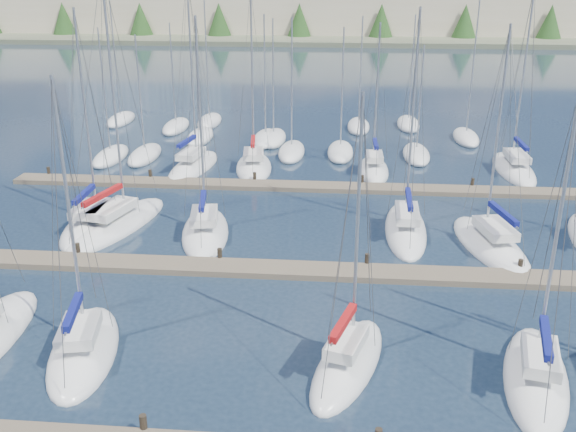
# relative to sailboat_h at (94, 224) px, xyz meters

# --- Properties ---
(ground) EXTENTS (400.00, 400.00, 0.00)m
(ground) POSITION_rel_sailboat_h_xyz_m (12.79, 38.65, -0.18)
(ground) COLOR #213143
(ground) RESTS_ON ground
(dock_mid) EXTENTS (44.00, 1.93, 1.10)m
(dock_mid) POSITION_rel_sailboat_h_xyz_m (12.79, -5.33, -0.02)
(dock_mid) COLOR #6B5E4C
(dock_mid) RESTS_ON ground
(dock_far) EXTENTS (44.00, 1.93, 1.10)m
(dock_far) POSITION_rel_sailboat_h_xyz_m (12.79, 8.67, -0.02)
(dock_far) COLOR #6B5E4C
(dock_far) RESTS_ON ground
(sailboat_h) EXTENTS (3.37, 8.33, 13.80)m
(sailboat_h) POSITION_rel_sailboat_h_xyz_m (0.00, 0.00, 0.00)
(sailboat_h) COLOR white
(sailboat_h) RESTS_ON ground
(sailboat_d) EXTENTS (4.12, 7.36, 11.78)m
(sailboat_d) POSITION_rel_sailboat_h_xyz_m (15.79, -13.70, 0.01)
(sailboat_d) COLOR white
(sailboat_d) RESTS_ON ground
(sailboat_r) EXTENTS (2.71, 9.25, 14.96)m
(sailboat_r) POSITION_rel_sailboat_h_xyz_m (28.93, 14.51, 0.01)
(sailboat_r) COLOR white
(sailboat_r) RESTS_ON ground
(sailboat_c) EXTENTS (4.07, 7.59, 12.21)m
(sailboat_c) POSITION_rel_sailboat_h_xyz_m (4.79, -13.75, 0.01)
(sailboat_c) COLOR white
(sailboat_c) RESTS_ON ground
(sailboat_i) EXTENTS (5.16, 10.31, 15.91)m
(sailboat_i) POSITION_rel_sailboat_h_xyz_m (1.49, 0.16, 0.01)
(sailboat_i) COLOR white
(sailboat_i) RESTS_ON ground
(sailboat_p) EXTENTS (2.43, 7.03, 12.13)m
(sailboat_p) POSITION_rel_sailboat_h_xyz_m (17.79, 13.25, 0.01)
(sailboat_p) COLOR white
(sailboat_p) RESTS_ON ground
(sailboat_k) EXTENTS (2.83, 9.26, 13.86)m
(sailboat_k) POSITION_rel_sailboat_h_xyz_m (19.30, 0.97, 0.01)
(sailboat_k) COLOR white
(sailboat_k) RESTS_ON ground
(sailboat_j) EXTENTS (4.02, 8.32, 13.44)m
(sailboat_j) POSITION_rel_sailboat_h_xyz_m (7.15, -0.56, 0.01)
(sailboat_j) COLOR white
(sailboat_j) RESTS_ON ground
(sailboat_e) EXTENTS (3.92, 7.88, 12.18)m
(sailboat_e) POSITION_rel_sailboat_h_xyz_m (23.10, -14.03, 0.01)
(sailboat_e) COLOR white
(sailboat_e) RESTS_ON ground
(sailboat_o) EXTENTS (3.75, 8.08, 14.58)m
(sailboat_o) POSITION_rel_sailboat_h_xyz_m (8.21, 13.26, 0.02)
(sailboat_o) COLOR white
(sailboat_o) RESTS_ON ground
(sailboat_n) EXTENTS (3.88, 9.05, 15.64)m
(sailboat_n) POSITION_rel_sailboat_h_xyz_m (3.34, 12.93, 0.02)
(sailboat_n) COLOR white
(sailboat_n) RESTS_ON ground
(sailboat_l) EXTENTS (4.59, 9.12, 13.16)m
(sailboat_l) POSITION_rel_sailboat_h_xyz_m (23.96, -1.03, -0.00)
(sailboat_l) COLOR white
(sailboat_l) RESTS_ON ground
(distant_boats) EXTENTS (36.93, 20.75, 13.30)m
(distant_boats) POSITION_rel_sailboat_h_xyz_m (8.45, 22.42, 0.12)
(distant_boats) COLOR #9EA0A5
(distant_boats) RESTS_ON ground
(shoreline) EXTENTS (400.00, 60.00, 38.00)m
(shoreline) POSITION_rel_sailboat_h_xyz_m (-0.50, 128.42, 7.27)
(shoreline) COLOR #666B51
(shoreline) RESTS_ON ground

